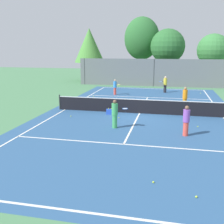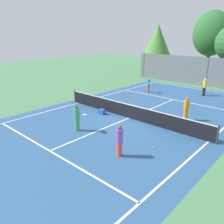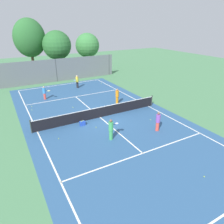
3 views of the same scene
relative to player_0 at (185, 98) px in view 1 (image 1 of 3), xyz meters
name	(u,v)px [view 1 (image 1 of 3)]	position (x,y,z in m)	size (l,w,h in m)	color
ground_plane	(140,113)	(-3.09, -2.22, -0.83)	(80.00, 80.00, 0.00)	#4C8456
court_surface	(140,113)	(-3.09, -2.22, -0.83)	(13.00, 25.00, 0.01)	#2D5684
tennis_net	(140,106)	(-3.09, -2.22, -0.32)	(11.90, 0.10, 1.10)	#333833
perimeter_fence	(154,73)	(-3.09, 11.78, 0.77)	(18.00, 0.12, 3.20)	slate
tree_0	(89,46)	(-12.12, 15.74, 3.92)	(4.06, 4.06, 7.03)	brown
tree_1	(168,46)	(-1.71, 15.31, 3.79)	(4.32, 4.32, 6.80)	brown
tree_2	(142,39)	(-5.21, 17.31, 4.83)	(4.71, 3.77, 8.51)	brown
tree_3	(213,50)	(3.98, 16.93, 3.35)	(4.06, 4.06, 6.23)	brown
player_0	(185,98)	(0.00, 0.00, 0.00)	(0.35, 0.35, 1.63)	orange
player_1	(186,121)	(-0.21, -6.64, -0.02)	(0.34, 0.34, 1.58)	#E54C3F
player_2	(165,84)	(-1.65, 7.41, 0.02)	(0.85, 0.78, 1.65)	#232328
player_3	(115,114)	(-4.05, -6.03, 0.00)	(0.93, 0.50, 1.62)	#3FA559
player_4	(115,87)	(-6.33, 5.04, -0.06)	(0.81, 0.76, 1.48)	#E54C3F
ball_crate	(110,112)	(-5.06, -2.90, -0.65)	(0.44, 0.28, 0.43)	blue
tennis_ball_0	(201,93)	(1.89, 7.58, -0.80)	(0.07, 0.07, 0.07)	#CCE533
tennis_ball_1	(196,197)	(-0.13, -12.77, -0.80)	(0.07, 0.07, 0.07)	#CCE533
tennis_ball_2	(94,96)	(-8.05, 3.46, -0.80)	(0.07, 0.07, 0.07)	#CCE533
tennis_ball_3	(119,118)	(-4.25, -3.84, -0.80)	(0.07, 0.07, 0.07)	#CCE533
tennis_ball_4	(106,107)	(-5.84, -0.67, -0.80)	(0.07, 0.07, 0.07)	#CCE533
tennis_ball_5	(204,112)	(1.27, -1.10, -0.80)	(0.07, 0.07, 0.07)	#CCE533
tennis_ball_6	(89,98)	(-8.20, 2.50, -0.80)	(0.07, 0.07, 0.07)	#CCE533
tennis_ball_7	(153,182)	(-1.47, -12.12, -0.80)	(0.07, 0.07, 0.07)	#CCE533
tennis_ball_8	(71,116)	(-7.43, -4.12, -0.80)	(0.07, 0.07, 0.07)	#CCE533
tennis_ball_9	(198,127)	(0.56, -4.88, -0.80)	(0.07, 0.07, 0.07)	#CCE533
tennis_ball_10	(128,103)	(-4.47, 1.16, -0.80)	(0.07, 0.07, 0.07)	#CCE533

